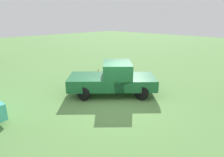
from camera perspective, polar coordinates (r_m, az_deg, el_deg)
ground_plane at (r=9.82m, az=1.25°, el=-7.14°), size 80.00×80.00×0.00m
pickup_truck at (r=10.62m, az=0.65°, el=0.17°), size 4.69×4.71×1.81m
traffic_cone at (r=14.22m, az=-4.09°, el=1.86°), size 0.32×0.32×0.55m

